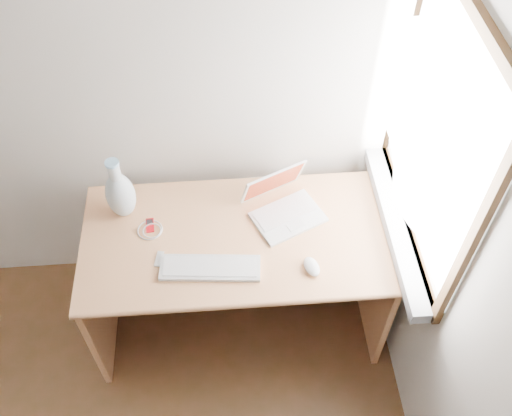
{
  "coord_description": "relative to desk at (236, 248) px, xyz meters",
  "views": [
    {
      "loc": [
        0.95,
        -0.22,
        2.79
      ],
      "look_at": [
        1.07,
        1.35,
        0.9
      ],
      "focal_mm": 40.0,
      "sensor_mm": 36.0,
      "label": 1
    }
  ],
  "objects": [
    {
      "name": "cable_coil",
      "position": [
        -0.39,
        -0.02,
        0.21
      ],
      "size": [
        0.14,
        0.14,
        0.01
      ],
      "primitive_type": "torus",
      "rotation": [
        0.0,
        0.0,
        0.24
      ],
      "color": "silver",
      "rests_on": "desk"
    },
    {
      "name": "ipod",
      "position": [
        -0.39,
        0.0,
        0.22
      ],
      "size": [
        0.04,
        0.08,
        0.01
      ],
      "rotation": [
        0.0,
        0.0,
        0.08
      ],
      "color": "red",
      "rests_on": "desk"
    },
    {
      "name": "external_keyboard",
      "position": [
        -0.12,
        -0.25,
        0.22
      ],
      "size": [
        0.44,
        0.17,
        0.02
      ],
      "rotation": [
        0.0,
        0.0,
        -0.09
      ],
      "color": "silver",
      "rests_on": "desk"
    },
    {
      "name": "mouse",
      "position": [
        0.31,
        -0.29,
        0.23
      ],
      "size": [
        0.09,
        0.12,
        0.04
      ],
      "primitive_type": "ellipsoid",
      "rotation": [
        0.0,
        0.0,
        0.28
      ],
      "color": "white",
      "rests_on": "desk"
    },
    {
      "name": "vase",
      "position": [
        -0.5,
        0.09,
        0.35
      ],
      "size": [
        0.13,
        0.13,
        0.34
      ],
      "color": "silver",
      "rests_on": "desk"
    },
    {
      "name": "desk",
      "position": [
        0.0,
        0.0,
        0.0
      ],
      "size": [
        1.39,
        0.7,
        0.74
      ],
      "color": "tan",
      "rests_on": "floor"
    },
    {
      "name": "laptop",
      "position": [
        0.25,
        0.04,
        0.26
      ],
      "size": [
        0.37,
        0.37,
        0.21
      ],
      "rotation": [
        0.0,
        0.0,
        0.44
      ],
      "color": "white",
      "rests_on": "desk"
    },
    {
      "name": "remote",
      "position": [
        -0.34,
        -0.19,
        0.21
      ],
      "size": [
        0.04,
        0.08,
        0.01
      ],
      "primitive_type": "cube",
      "rotation": [
        0.0,
        0.0,
        -0.18
      ],
      "color": "silver",
      "rests_on": "desk"
    },
    {
      "name": "window",
      "position": [
        0.74,
        -0.11,
        0.75
      ],
      "size": [
        0.11,
        0.99,
        1.1
      ],
      "color": "white",
      "rests_on": "right_wall"
    }
  ]
}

